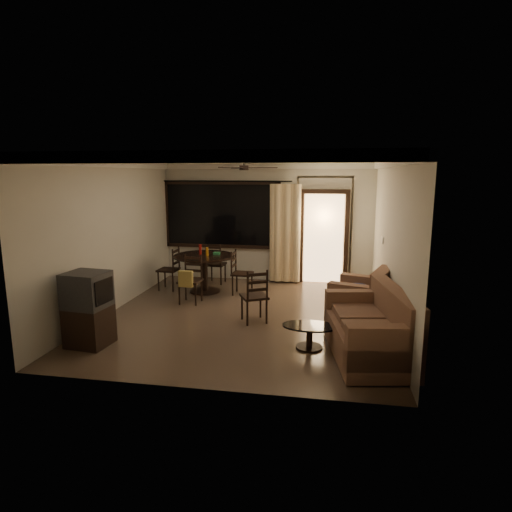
% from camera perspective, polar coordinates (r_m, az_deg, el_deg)
% --- Properties ---
extents(ground, '(5.50, 5.50, 0.00)m').
position_cam_1_polar(ground, '(7.89, -1.50, -7.95)').
color(ground, '#7F6651').
rests_on(ground, ground).
extents(room_shell, '(5.50, 6.70, 5.50)m').
position_cam_1_polar(room_shell, '(9.16, 4.28, 6.38)').
color(room_shell, beige).
rests_on(room_shell, ground).
extents(dining_table, '(1.31, 1.31, 1.04)m').
position_cam_1_polar(dining_table, '(9.35, -6.88, -0.92)').
color(dining_table, black).
rests_on(dining_table, ground).
extents(dining_chair_west, '(0.44, 0.44, 0.95)m').
position_cam_1_polar(dining_chair_west, '(9.74, -11.49, -2.78)').
color(dining_chair_west, black).
rests_on(dining_chair_west, ground).
extents(dining_chair_east, '(0.44, 0.44, 0.95)m').
position_cam_1_polar(dining_chair_east, '(9.18, -1.91, -3.39)').
color(dining_chair_east, black).
rests_on(dining_chair_east, ground).
extents(dining_chair_south, '(0.44, 0.50, 0.95)m').
position_cam_1_polar(dining_chair_south, '(8.65, -8.75, -4.26)').
color(dining_chair_south, black).
rests_on(dining_chair_south, ground).
extents(dining_chair_north, '(0.44, 0.44, 0.95)m').
position_cam_1_polar(dining_chair_north, '(10.15, -5.35, -2.05)').
color(dining_chair_north, black).
rests_on(dining_chair_north, ground).
extents(tv_cabinet, '(0.64, 0.59, 1.12)m').
position_cam_1_polar(tv_cabinet, '(6.89, -21.46, -6.58)').
color(tv_cabinet, black).
rests_on(tv_cabinet, ground).
extents(sofa, '(1.23, 1.92, 0.96)m').
position_cam_1_polar(sofa, '(6.29, 15.32, -9.62)').
color(sofa, '#4C2723').
rests_on(sofa, ground).
extents(armchair, '(1.17, 1.17, 0.93)m').
position_cam_1_polar(armchair, '(7.73, 14.17, -5.68)').
color(armchair, '#4C2723').
rests_on(armchair, ground).
extents(coffee_table, '(0.81, 0.49, 0.36)m').
position_cam_1_polar(coffee_table, '(6.46, 7.15, -10.13)').
color(coffee_table, black).
rests_on(coffee_table, ground).
extents(side_chair, '(0.57, 0.57, 0.96)m').
position_cam_1_polar(side_chair, '(7.48, -0.22, -6.69)').
color(side_chair, black).
rests_on(side_chair, ground).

